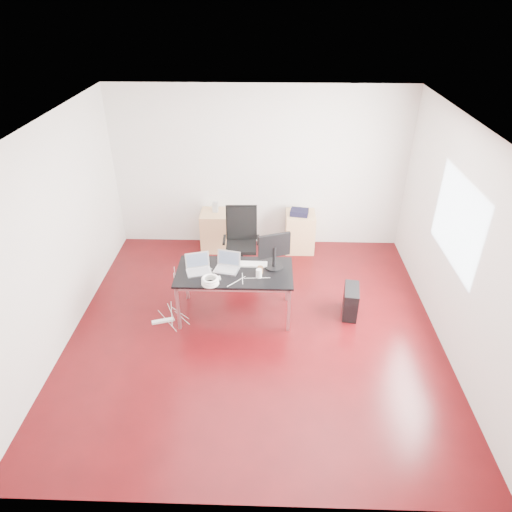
{
  "coord_description": "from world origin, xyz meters",
  "views": [
    {
      "loc": [
        0.17,
        -4.9,
        4.15
      ],
      "look_at": [
        0.0,
        0.55,
        0.85
      ],
      "focal_mm": 32.0,
      "sensor_mm": 36.0,
      "label": 1
    }
  ],
  "objects_px": {
    "desk": "(235,275)",
    "pc_tower": "(351,301)",
    "filing_cabinet_left": "(216,230)",
    "filing_cabinet_right": "(300,232)",
    "office_chair": "(241,238)"
  },
  "relations": [
    {
      "from": "office_chair",
      "to": "filing_cabinet_left",
      "type": "bearing_deg",
      "value": 123.07
    },
    {
      "from": "filing_cabinet_right",
      "to": "pc_tower",
      "type": "xyz_separation_m",
      "value": [
        0.64,
        -1.85,
        -0.13
      ]
    },
    {
      "from": "filing_cabinet_right",
      "to": "pc_tower",
      "type": "bearing_deg",
      "value": -71.02
    },
    {
      "from": "filing_cabinet_right",
      "to": "desk",
      "type": "bearing_deg",
      "value": -118.12
    },
    {
      "from": "filing_cabinet_right",
      "to": "pc_tower",
      "type": "relative_size",
      "value": 1.56
    },
    {
      "from": "office_chair",
      "to": "pc_tower",
      "type": "height_order",
      "value": "office_chair"
    },
    {
      "from": "filing_cabinet_right",
      "to": "pc_tower",
      "type": "height_order",
      "value": "filing_cabinet_right"
    },
    {
      "from": "desk",
      "to": "filing_cabinet_left",
      "type": "relative_size",
      "value": 2.29
    },
    {
      "from": "pc_tower",
      "to": "filing_cabinet_right",
      "type": "bearing_deg",
      "value": 117.43
    },
    {
      "from": "desk",
      "to": "office_chair",
      "type": "height_order",
      "value": "office_chair"
    },
    {
      "from": "filing_cabinet_right",
      "to": "office_chair",
      "type": "bearing_deg",
      "value": -143.85
    },
    {
      "from": "office_chair",
      "to": "pc_tower",
      "type": "bearing_deg",
      "value": -36.36
    },
    {
      "from": "filing_cabinet_left",
      "to": "filing_cabinet_right",
      "type": "distance_m",
      "value": 1.49
    },
    {
      "from": "desk",
      "to": "pc_tower",
      "type": "bearing_deg",
      "value": 1.71
    },
    {
      "from": "desk",
      "to": "filing_cabinet_right",
      "type": "distance_m",
      "value": 2.18
    }
  ]
}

